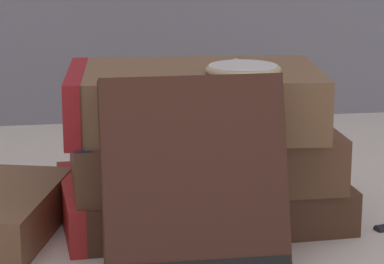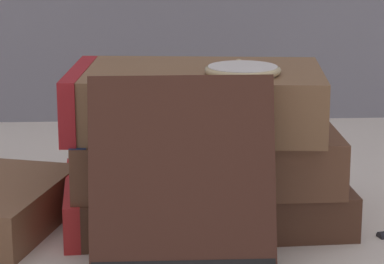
{
  "view_description": "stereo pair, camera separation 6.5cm",
  "coord_description": "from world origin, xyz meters",
  "views": [
    {
      "loc": [
        -0.13,
        -0.65,
        0.24
      ],
      "look_at": [
        -0.03,
        -0.02,
        0.08
      ],
      "focal_mm": 85.0,
      "sensor_mm": 36.0,
      "label": 1
    },
    {
      "loc": [
        -0.06,
        -0.66,
        0.24
      ],
      "look_at": [
        -0.03,
        -0.02,
        0.08
      ],
      "focal_mm": 85.0,
      "sensor_mm": 36.0,
      "label": 2
    }
  ],
  "objects": [
    {
      "name": "book_flat_top",
      "position": [
        -0.03,
        -0.0,
        0.1
      ],
      "size": [
        0.19,
        0.13,
        0.05
      ],
      "rotation": [
        0.0,
        0.0,
        -0.09
      ],
      "color": "brown",
      "rests_on": "book_flat_middle"
    },
    {
      "name": "ground_plane",
      "position": [
        0.0,
        0.0,
        0.0
      ],
      "size": [
        3.0,
        3.0,
        0.0
      ],
      "primitive_type": "plane",
      "color": "beige"
    },
    {
      "name": "pocket_watch",
      "position": [
        0.01,
        -0.03,
        0.12
      ],
      "size": [
        0.05,
        0.06,
        0.01
      ],
      "color": "silver",
      "rests_on": "book_flat_top"
    },
    {
      "name": "book_flat_bottom",
      "position": [
        -0.02,
        0.01,
        0.02
      ],
      "size": [
        0.22,
        0.14,
        0.03
      ],
      "rotation": [
        0.0,
        0.0,
        0.05
      ],
      "color": "#4C2D1E",
      "rests_on": "ground_plane"
    },
    {
      "name": "book_leaning_front",
      "position": [
        -0.04,
        -0.1,
        0.06
      ],
      "size": [
        0.12,
        0.06,
        0.13
      ],
      "rotation": [
        -0.3,
        0.0,
        0.0
      ],
      "color": "#422319",
      "rests_on": "ground_plane"
    },
    {
      "name": "book_flat_middle",
      "position": [
        -0.02,
        0.01,
        0.05
      ],
      "size": [
        0.2,
        0.13,
        0.04
      ],
      "rotation": [
        0.0,
        0.0,
        0.01
      ],
      "color": "brown",
      "rests_on": "book_flat_bottom"
    },
    {
      "name": "reading_glasses",
      "position": [
        -0.04,
        0.16,
        0.0
      ],
      "size": [
        0.11,
        0.08,
        0.0
      ],
      "rotation": [
        0.0,
        0.0,
        -0.3
      ],
      "color": "#4C3828",
      "rests_on": "ground_plane"
    }
  ]
}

